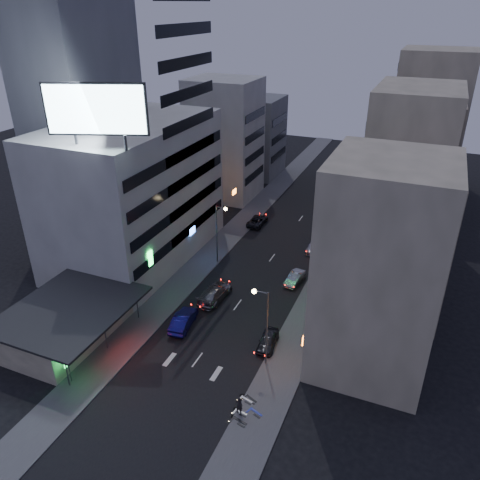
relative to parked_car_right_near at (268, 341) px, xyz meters
The scene contains 29 objects.
ground 10.24m from the parked_car_right_near, 123.22° to the right, with size 180.00×180.00×0.00m, color black.
sidewalk_left 25.40m from the parked_car_right_near, 122.38° to the left, with size 4.00×120.00×0.12m, color #4C4C4F.
sidewalk_right 21.59m from the parked_car_right_near, 83.62° to the left, with size 4.00×120.00×0.12m, color #4C4C4F.
food_court 20.61m from the parked_car_right_near, 161.43° to the right, with size 11.00×13.00×3.88m.
white_building 26.66m from the parked_car_right_near, 153.13° to the left, with size 14.00×24.00×18.00m, color silver.
grey_tower 38.39m from the parked_car_right_near, 155.43° to the left, with size 10.00×14.00×34.00m, color slate.
shophouse_near 13.38m from the parked_car_right_near, 11.71° to the left, with size 10.00×11.00×20.00m, color beige.
shophouse_mid 18.23m from the parked_car_right_near, 53.64° to the left, with size 11.00×12.00×16.00m, color gray.
shophouse_far 29.90m from the parked_car_right_near, 70.43° to the left, with size 10.00×14.00×22.00m, color beige.
far_left_a 43.13m from the parked_car_right_near, 120.07° to the left, with size 11.00×10.00×20.00m, color silver.
far_left_b 54.39m from the parked_car_right_near, 113.60° to the left, with size 12.00×10.00×15.00m, color slate.
far_right_a 43.42m from the parked_car_right_near, 76.57° to the left, with size 11.00×12.00×18.00m, color gray.
far_right_b 57.54m from the parked_car_right_near, 79.38° to the left, with size 12.00×12.00×24.00m, color beige.
billboard 28.06m from the parked_car_right_near, behind, with size 9.52×3.75×6.20m.
street_lamp_right_near 5.34m from the parked_car_right_near, 83.22° to the right, with size 1.60×0.44×8.02m.
street_lamp_left 18.31m from the parked_car_right_near, 130.54° to the left, with size 1.60×0.44×8.02m.
street_lamp_right_far 31.80m from the parked_car_right_near, 89.45° to the left, with size 1.60×0.44×8.02m.
parked_car_right_near is the anchor object (origin of this frame).
parked_car_right_mid 12.56m from the parked_car_right_near, 94.39° to the left, with size 1.38×3.96×1.30m, color #ADB1B6.
parked_car_left 28.86m from the parked_car_right_near, 112.83° to the left, with size 2.23×4.83×1.34m, color #28282D.
parked_car_right_far 21.78m from the parked_car_right_near, 92.34° to the left, with size 1.87×4.59×1.33m, color #A0A1A8.
road_car_blue 9.36m from the parked_car_right_near, behind, with size 1.69×4.86×1.60m, color navy.
road_car_silver 10.15m from the parked_car_right_near, 147.08° to the left, with size 2.35×5.79×1.68m, color gray.
person 9.16m from the parked_car_right_near, 85.61° to the right, with size 0.63×0.41×1.73m, color black.
scooter_black_a 10.09m from the parked_car_right_near, 79.66° to the right, with size 2.04×0.68×1.25m, color black, non-canonical shape.
scooter_silver_a 9.08m from the parked_car_right_near, 80.83° to the right, with size 1.75×0.58×1.07m, color #A4A8AC, non-canonical shape.
scooter_blue 9.02m from the parked_car_right_near, 72.80° to the right, with size 1.93×0.64×1.18m, color navy, non-canonical shape.
scooter_black_b 7.62m from the parked_car_right_near, 76.91° to the right, with size 1.82×0.61×1.11m, color black, non-canonical shape.
scooter_silver_b 7.69m from the parked_car_right_near, 79.62° to the right, with size 1.83×0.61×1.12m, color #9FA0A7, non-canonical shape.
Camera 1 is at (17.31, -26.70, 30.80)m, focal length 35.00 mm.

